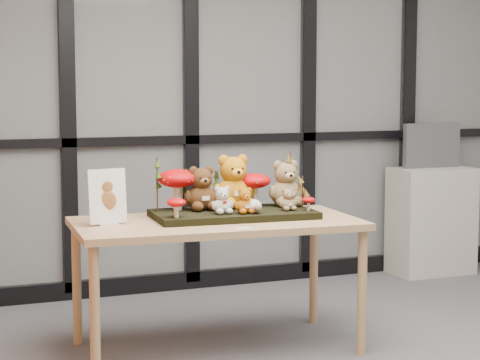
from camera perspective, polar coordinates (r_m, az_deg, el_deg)
name	(u,v)px	position (r m, az deg, el deg)	size (l,w,h in m)	color
room_shell	(467,28)	(4.02, 14.68, 9.65)	(5.00, 5.00, 5.00)	beige
glass_partition	(251,86)	(6.17, 0.73, 6.17)	(4.90, 0.06, 2.78)	#2D383F
display_table	(216,232)	(4.66, -1.56, -3.46)	(1.56, 0.86, 0.71)	#A58359
diorama_tray	(233,214)	(4.73, -0.44, -2.26)	(0.87, 0.43, 0.04)	black
bear_pooh_yellow	(233,178)	(4.83, -0.46, 0.10)	(0.25, 0.23, 0.33)	#C37D0F
bear_brown_medium	(201,186)	(4.74, -2.55, -0.39)	(0.20, 0.18, 0.27)	#492B13
bear_tan_back	(286,181)	(4.91, 3.01, -0.05)	(0.22, 0.20, 0.28)	olive
bear_small_yellow	(245,199)	(4.62, 0.32, -1.27)	(0.12, 0.11, 0.15)	#B05B0E
bear_white_bow	(222,199)	(4.61, -1.18, -1.23)	(0.12, 0.11, 0.16)	beige
bear_beige_small	(288,198)	(4.74, 3.16, -1.19)	(0.10, 0.09, 0.13)	#886E4E
plush_cream_hedgehog	(254,206)	(4.63, 0.93, -1.70)	(0.06, 0.06, 0.08)	beige
mushroom_back_left	(178,187)	(4.76, -4.11, -0.49)	(0.22, 0.22, 0.25)	#A90507
mushroom_back_right	(254,188)	(4.88, 0.94, -0.54)	(0.19, 0.19, 0.21)	#A90507
mushroom_front_left	(176,207)	(4.49, -4.20, -1.77)	(0.10, 0.10, 0.11)	#A90507
mushroom_front_right	(308,203)	(4.74, 4.52, -1.51)	(0.07, 0.07, 0.08)	#A90507
sprig_green_far_left	(157,184)	(4.71, -5.46, -0.29)	(0.05, 0.05, 0.29)	#203D0E
sprig_green_mid_left	(183,189)	(4.80, -3.74, -0.57)	(0.05, 0.05, 0.22)	#203D0E
sprig_dry_far_right	(290,179)	(4.92, 3.31, 0.09)	(0.05, 0.05, 0.31)	brown
sprig_dry_mid_right	(302,192)	(4.83, 4.12, -0.79)	(0.05, 0.05, 0.18)	brown
sprig_green_centre	(216,189)	(4.86, -1.60, -0.58)	(0.05, 0.05, 0.20)	#203D0E
sign_holder	(108,199)	(4.51, -8.69, -1.25)	(0.21, 0.08, 0.29)	silver
label_card	(242,228)	(4.37, 0.16, -3.19)	(0.09, 0.03, 0.00)	white
cabinet	(431,221)	(6.73, 12.44, -2.63)	(0.60, 0.35, 0.81)	#ACA599
monitor	(432,145)	(6.68, 12.47, 2.23)	(0.47, 0.05, 0.33)	#494C50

